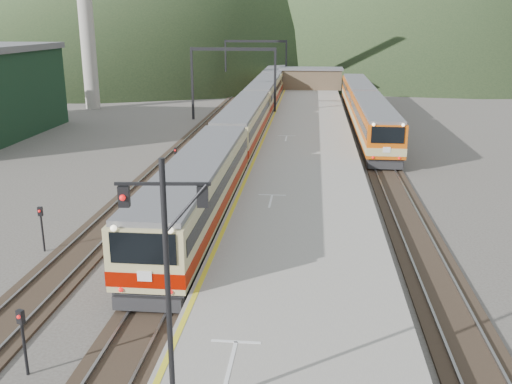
# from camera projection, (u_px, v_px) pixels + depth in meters

# --- Properties ---
(track_main) EXTENTS (2.60, 200.00, 0.23)m
(track_main) POSITION_uv_depth(u_px,v_px,m) (243.00, 148.00, 49.99)
(track_main) COLOR black
(track_main) RESTS_ON ground
(track_far) EXTENTS (2.60, 200.00, 0.23)m
(track_far) POSITION_uv_depth(u_px,v_px,m) (187.00, 147.00, 50.46)
(track_far) COLOR black
(track_far) RESTS_ON ground
(track_second) EXTENTS (2.60, 200.00, 0.23)m
(track_second) POSITION_uv_depth(u_px,v_px,m) (376.00, 151.00, 48.90)
(track_second) COLOR black
(track_second) RESTS_ON ground
(platform) EXTENTS (8.00, 100.00, 1.00)m
(platform) POSITION_uv_depth(u_px,v_px,m) (306.00, 150.00, 47.43)
(platform) COLOR gray
(platform) RESTS_ON ground
(gantry_near) EXTENTS (9.55, 0.25, 8.00)m
(gantry_near) POSITION_uv_depth(u_px,v_px,m) (233.00, 70.00, 62.96)
(gantry_near) COLOR black
(gantry_near) RESTS_ON ground
(gantry_far) EXTENTS (9.55, 0.25, 8.00)m
(gantry_far) POSITION_uv_depth(u_px,v_px,m) (256.00, 56.00, 86.78)
(gantry_far) COLOR black
(gantry_far) RESTS_ON ground
(station_shed) EXTENTS (9.40, 4.40, 3.10)m
(station_shed) POSITION_uv_depth(u_px,v_px,m) (311.00, 78.00, 84.94)
(station_shed) COLOR brown
(station_shed) RESTS_ON platform
(main_train) EXTENTS (3.03, 103.73, 3.69)m
(main_train) POSITION_uv_depth(u_px,v_px,m) (264.00, 94.00, 70.40)
(main_train) COLOR tan
(main_train) RESTS_ON track_main
(second_train) EXTENTS (2.90, 39.48, 3.54)m
(second_train) POSITION_uv_depth(u_px,v_px,m) (365.00, 107.00, 60.40)
(second_train) COLOR #C24F0C
(second_train) RESTS_ON track_second
(signal_mast) EXTENTS (2.20, 0.37, 6.84)m
(signal_mast) POSITION_uv_depth(u_px,v_px,m) (167.00, 267.00, 13.52)
(signal_mast) COLOR black
(signal_mast) RESTS_ON platform
(short_signal_a) EXTENTS (0.26, 0.22, 2.27)m
(short_signal_a) POSITION_uv_depth(u_px,v_px,m) (23.00, 334.00, 17.70)
(short_signal_a) COLOR black
(short_signal_a) RESTS_ON ground
(short_signal_b) EXTENTS (0.26, 0.22, 2.27)m
(short_signal_b) POSITION_uv_depth(u_px,v_px,m) (176.00, 159.00, 40.09)
(short_signal_b) COLOR black
(short_signal_b) RESTS_ON ground
(short_signal_c) EXTENTS (0.24, 0.19, 2.27)m
(short_signal_c) POSITION_uv_depth(u_px,v_px,m) (42.00, 223.00, 27.39)
(short_signal_c) COLOR black
(short_signal_c) RESTS_ON ground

